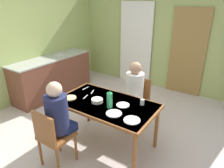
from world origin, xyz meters
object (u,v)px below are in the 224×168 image
object	(u,v)px
dining_table	(106,107)
serving_bowl_center	(97,101)
person_near_diner	(58,113)
person_far_diner	(134,87)
water_bottle_green_near	(110,100)
kitchen_counter	(53,76)
chair_far_diner	(137,99)
chair_near_diner	(52,136)

from	to	relation	value
dining_table	serving_bowl_center	distance (m)	0.17
person_near_diner	person_far_diner	xyz separation A→B (m)	(0.45, 1.29, 0.00)
person_near_diner	person_far_diner	distance (m)	1.37
water_bottle_green_near	kitchen_counter	bearing A→B (deg)	157.33
person_near_diner	serving_bowl_center	xyz separation A→B (m)	(0.20, 0.58, -0.02)
chair_far_diner	person_near_diner	distance (m)	1.52
dining_table	kitchen_counter	bearing A→B (deg)	158.24
person_near_diner	serving_bowl_center	distance (m)	0.62
dining_table	person_far_diner	xyz separation A→B (m)	(0.12, 0.64, 0.12)
dining_table	serving_bowl_center	size ratio (longest dim) A/B	8.75
person_near_diner	water_bottle_green_near	size ratio (longest dim) A/B	2.98
person_near_diner	water_bottle_green_near	xyz separation A→B (m)	(0.45, 0.56, 0.08)
dining_table	person_far_diner	bearing A→B (deg)	79.23
serving_bowl_center	chair_near_diner	bearing A→B (deg)	-105.68
person_far_diner	chair_far_diner	bearing A→B (deg)	-90.00
person_far_diner	water_bottle_green_near	distance (m)	0.74
dining_table	chair_near_diner	xyz separation A→B (m)	(-0.33, -0.78, -0.17)
person_near_diner	person_far_diner	size ratio (longest dim) A/B	1.00
kitchen_counter	person_near_diner	world-z (taller)	person_near_diner
chair_near_diner	water_bottle_green_near	xyz separation A→B (m)	(0.45, 0.69, 0.36)
person_near_diner	chair_near_diner	bearing A→B (deg)	-90.00
chair_far_diner	dining_table	bearing A→B (deg)	81.08
chair_near_diner	chair_far_diner	distance (m)	1.63
serving_bowl_center	kitchen_counter	bearing A→B (deg)	155.62
water_bottle_green_near	serving_bowl_center	distance (m)	0.26
dining_table	water_bottle_green_near	size ratio (longest dim) A/B	5.76
dining_table	person_near_diner	bearing A→B (deg)	-117.07
kitchen_counter	dining_table	xyz separation A→B (m)	(2.18, -0.87, 0.22)
chair_far_diner	water_bottle_green_near	world-z (taller)	water_bottle_green_near
kitchen_counter	chair_far_diner	size ratio (longest dim) A/B	2.34
person_near_diner	serving_bowl_center	size ratio (longest dim) A/B	4.53
person_near_diner	serving_bowl_center	world-z (taller)	person_near_diner
dining_table	person_far_diner	distance (m)	0.67
chair_near_diner	water_bottle_green_near	bearing A→B (deg)	57.13
dining_table	serving_bowl_center	xyz separation A→B (m)	(-0.13, -0.06, 0.10)
chair_far_diner	person_far_diner	size ratio (longest dim) A/B	1.13
chair_near_diner	serving_bowl_center	distance (m)	0.80
water_bottle_green_near	serving_bowl_center	world-z (taller)	water_bottle_green_near
person_near_diner	water_bottle_green_near	world-z (taller)	person_near_diner
dining_table	chair_near_diner	distance (m)	0.86
water_bottle_green_near	chair_far_diner	bearing A→B (deg)	89.67
chair_near_diner	serving_bowl_center	world-z (taller)	chair_near_diner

